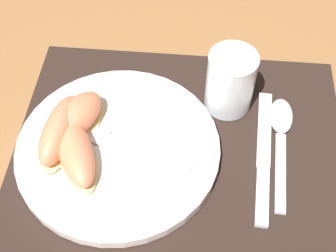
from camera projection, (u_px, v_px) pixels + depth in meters
ground_plane at (179, 147)px, 0.66m from camera, size 3.00×3.00×0.00m
placemat at (179, 146)px, 0.66m from camera, size 0.46×0.36×0.00m
plate at (118, 149)px, 0.64m from camera, size 0.28×0.28×0.02m
juice_glass at (230, 84)px, 0.67m from camera, size 0.07×0.07×0.10m
knife at (263, 158)px, 0.64m from camera, size 0.03×0.22×0.01m
spoon at (281, 130)px, 0.66m from camera, size 0.04×0.19×0.01m
fork at (112, 141)px, 0.64m from camera, size 0.20×0.08×0.00m
citrus_wedge_0 at (74, 119)px, 0.64m from camera, size 0.10×0.12×0.04m
citrus_wedge_1 at (60, 131)px, 0.63m from camera, size 0.06×0.12×0.05m
citrus_wedge_2 at (75, 151)px, 0.61m from camera, size 0.10×0.13×0.04m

